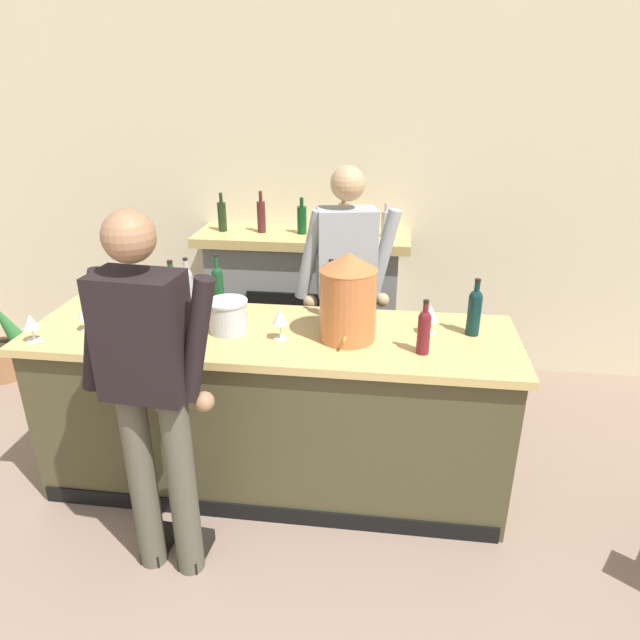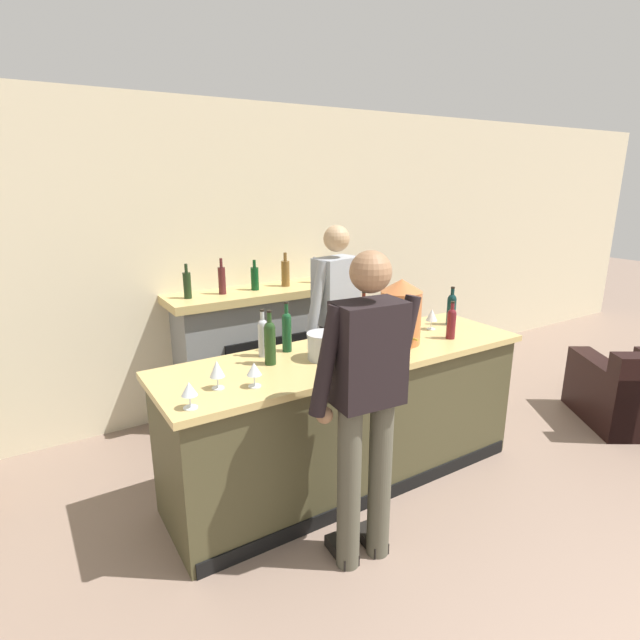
# 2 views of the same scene
# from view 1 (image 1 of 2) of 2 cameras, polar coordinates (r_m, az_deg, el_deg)

# --- Properties ---
(wall_back_panel) EXTENTS (12.00, 0.07, 2.75)m
(wall_back_panel) POSITION_cam_1_polar(r_m,az_deg,el_deg) (4.49, 1.73, 12.22)
(wall_back_panel) COLOR beige
(wall_back_panel) RESTS_ON ground_plane
(bar_counter) EXTENTS (2.62, 0.78, 0.97)m
(bar_counter) POSITION_cam_1_polar(r_m,az_deg,el_deg) (3.29, -4.69, -8.87)
(bar_counter) COLOR #433F26
(bar_counter) RESTS_ON ground_plane
(fireplace_stone) EXTENTS (1.60, 0.52, 1.46)m
(fireplace_stone) POSITION_cam_1_polar(r_m,az_deg,el_deg) (4.49, -1.64, 1.72)
(fireplace_stone) COLOR gray
(fireplace_stone) RESTS_ON ground_plane
(person_customer) EXTENTS (0.66, 0.33, 1.77)m
(person_customer) POSITION_cam_1_polar(r_m,az_deg,el_deg) (2.58, -16.61, -6.80)
(person_customer) COLOR #4E4B3D
(person_customer) RESTS_ON ground_plane
(person_bartender) EXTENTS (0.65, 0.36, 1.75)m
(person_bartender) POSITION_cam_1_polar(r_m,az_deg,el_deg) (3.63, 2.61, 2.91)
(person_bartender) COLOR #282626
(person_bartender) RESTS_ON ground_plane
(copper_dispenser) EXTENTS (0.29, 0.33, 0.46)m
(copper_dispenser) POSITION_cam_1_polar(r_m,az_deg,el_deg) (2.89, 2.82, 2.35)
(copper_dispenser) COLOR #BA6737
(copper_dispenser) RESTS_ON bar_counter
(ice_bucket_steel) EXTENTS (0.22, 0.22, 0.18)m
(ice_bucket_steel) POSITION_cam_1_polar(r_m,az_deg,el_deg) (3.06, -9.18, 0.41)
(ice_bucket_steel) COLOR silver
(ice_bucket_steel) RESTS_ON bar_counter
(wine_bottle_burgundy_dark) EXTENTS (0.06, 0.06, 0.28)m
(wine_bottle_burgundy_dark) POSITION_cam_1_polar(r_m,az_deg,el_deg) (2.81, 10.36, -0.98)
(wine_bottle_burgundy_dark) COLOR maroon
(wine_bottle_burgundy_dark) RESTS_ON bar_counter
(wine_bottle_rose_blush) EXTENTS (0.07, 0.07, 0.31)m
(wine_bottle_rose_blush) POSITION_cam_1_polar(r_m,az_deg,el_deg) (3.07, 15.20, 0.96)
(wine_bottle_rose_blush) COLOR #0C2B2A
(wine_bottle_rose_blush) RESTS_ON bar_counter
(wine_bottle_merlot_tall) EXTENTS (0.06, 0.06, 0.34)m
(wine_bottle_merlot_tall) POSITION_cam_1_polar(r_m,az_deg,el_deg) (3.30, -10.17, 3.24)
(wine_bottle_merlot_tall) COLOR #144222
(wine_bottle_merlot_tall) RESTS_ON bar_counter
(wine_bottle_riesling_slim) EXTENTS (0.07, 0.07, 0.34)m
(wine_bottle_riesling_slim) POSITION_cam_1_polar(r_m,az_deg,el_deg) (3.19, 1.11, 2.81)
(wine_bottle_riesling_slim) COLOR #4C1B12
(wine_bottle_riesling_slim) RESTS_ON bar_counter
(wine_bottle_cabernet_heavy) EXTENTS (0.07, 0.07, 0.35)m
(wine_bottle_cabernet_heavy) POSITION_cam_1_polar(r_m,az_deg,el_deg) (3.23, -14.47, 2.46)
(wine_bottle_cabernet_heavy) COLOR #1F3B19
(wine_bottle_cabernet_heavy) RESTS_ON bar_counter
(wine_bottle_port_short) EXTENTS (0.06, 0.06, 0.32)m
(wine_bottle_port_short) POSITION_cam_1_polar(r_m,az_deg,el_deg) (3.36, -13.08, 3.16)
(wine_bottle_port_short) COLOR #AFB3BB
(wine_bottle_port_short) RESTS_ON bar_counter
(wine_glass_by_dispenser) EXTENTS (0.08, 0.08, 0.14)m
(wine_glass_by_dispenser) POSITION_cam_1_polar(r_m,az_deg,el_deg) (3.26, -26.95, -0.27)
(wine_glass_by_dispenser) COLOR silver
(wine_glass_by_dispenser) RESTS_ON bar_counter
(wine_glass_near_bucket) EXTENTS (0.09, 0.09, 0.16)m
(wine_glass_near_bucket) POSITION_cam_1_polar(r_m,az_deg,el_deg) (3.04, 10.96, 0.64)
(wine_glass_near_bucket) COLOR silver
(wine_glass_near_bucket) RESTS_ON bar_counter
(wine_glass_front_right) EXTENTS (0.08, 0.08, 0.17)m
(wine_glass_front_right) POSITION_cam_1_polar(r_m,az_deg,el_deg) (2.92, -4.02, 0.24)
(wine_glass_front_right) COLOR silver
(wine_glass_front_right) RESTS_ON bar_counter
(wine_glass_mid_counter) EXTENTS (0.08, 0.08, 0.14)m
(wine_glass_mid_counter) POSITION_cam_1_polar(r_m,az_deg,el_deg) (3.12, -20.18, -0.10)
(wine_glass_mid_counter) COLOR silver
(wine_glass_mid_counter) RESTS_ON bar_counter
(wine_glass_back_row) EXTENTS (0.08, 0.08, 0.17)m
(wine_glass_back_row) POSITION_cam_1_polar(r_m,az_deg,el_deg) (3.27, -22.44, 0.86)
(wine_glass_back_row) COLOR silver
(wine_glass_back_row) RESTS_ON bar_counter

